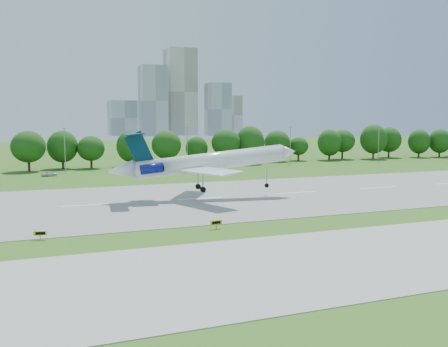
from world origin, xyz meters
TOP-DOWN VIEW (x-y plane):
  - ground at (0.00, 0.00)m, footprint 600.00×600.00m
  - runway at (0.00, 25.00)m, footprint 400.00×45.00m
  - taxiway at (0.00, -18.00)m, footprint 400.00×23.00m
  - tree_line at (0.00, 92.00)m, footprint 288.40×8.40m
  - light_poles at (-2.50, 82.00)m, footprint 175.90×0.25m
  - skyline at (100.16, 390.61)m, footprint 127.00×52.00m
  - airliner at (0.15, 25.18)m, footprint 35.59×25.67m
  - taxi_sign_left at (-28.17, 2.21)m, footprint 1.54×0.57m
  - taxi_sign_centre at (-6.17, 0.18)m, footprint 1.67×0.39m
  - service_vehicle_b at (-24.53, 74.08)m, footprint 4.13×2.22m

SIDE VIEW (x-z plane):
  - ground at x=0.00m, z-range 0.00..0.00m
  - runway at x=0.00m, z-range 0.00..0.08m
  - taxiway at x=0.00m, z-range 0.00..0.08m
  - service_vehicle_b at x=-24.53m, z-range 0.00..1.33m
  - taxi_sign_left at x=-28.17m, z-range 0.26..1.35m
  - taxi_sign_centre at x=-6.17m, z-range 0.28..1.44m
  - tree_line at x=0.00m, z-range 0.99..11.39m
  - light_poles at x=-2.50m, z-range 0.24..12.43m
  - airliner at x=0.15m, z-range 1.26..12.37m
  - skyline at x=100.16m, z-range -9.54..70.46m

